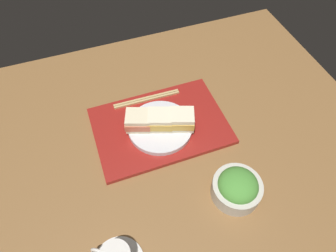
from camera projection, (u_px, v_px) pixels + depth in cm
name	position (u px, v px, depth cm)	size (l,w,h in cm)	color
ground_plane	(150.00, 145.00, 93.76)	(140.00, 100.00, 3.00)	brown
serving_tray	(160.00, 126.00, 95.52)	(40.67, 27.91, 1.41)	maroon
sandwich_plate	(160.00, 127.00, 93.36)	(19.81, 19.81, 1.62)	silver
sandwich_near	(182.00, 120.00, 90.62)	(8.99, 8.56, 5.41)	#EFE5C1
sandwich_middle	(160.00, 120.00, 90.59)	(9.11, 8.63, 5.27)	#EFE5C1
sandwich_far	(138.00, 121.00, 90.57)	(9.25, 8.72, 5.13)	beige
salad_bowl	(237.00, 187.00, 79.95)	(13.21, 13.21, 7.90)	beige
chopsticks_pair	(147.00, 99.00, 100.75)	(22.19, 2.17, 0.70)	tan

